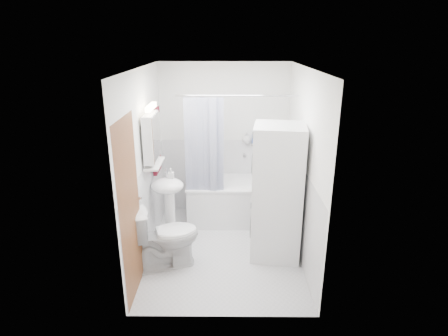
{
  "coord_description": "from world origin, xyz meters",
  "views": [
    {
      "loc": [
        0.04,
        -4.45,
        2.73
      ],
      "look_at": [
        0.0,
        0.15,
        1.12
      ],
      "focal_mm": 30.0,
      "sensor_mm": 36.0,
      "label": 1
    }
  ],
  "objects_px": {
    "sink": "(168,196)",
    "toilet": "(165,236)",
    "bathtub": "(242,199)",
    "washer_dryer": "(277,193)"
  },
  "relations": [
    {
      "from": "bathtub",
      "to": "sink",
      "type": "xyz_separation_m",
      "value": [
        -1.03,
        -0.71,
        0.35
      ]
    },
    {
      "from": "sink",
      "to": "toilet",
      "type": "bearing_deg",
      "value": -86.65
    },
    {
      "from": "sink",
      "to": "washer_dryer",
      "type": "relative_size",
      "value": 0.6
    },
    {
      "from": "washer_dryer",
      "to": "toilet",
      "type": "distance_m",
      "value": 1.5
    },
    {
      "from": "bathtub",
      "to": "sink",
      "type": "distance_m",
      "value": 1.3
    },
    {
      "from": "bathtub",
      "to": "washer_dryer",
      "type": "relative_size",
      "value": 0.96
    },
    {
      "from": "bathtub",
      "to": "washer_dryer",
      "type": "xyz_separation_m",
      "value": [
        0.4,
        -0.99,
        0.52
      ]
    },
    {
      "from": "sink",
      "to": "bathtub",
      "type": "bearing_deg",
      "value": 34.64
    },
    {
      "from": "bathtub",
      "to": "sink",
      "type": "relative_size",
      "value": 1.6
    },
    {
      "from": "sink",
      "to": "toilet",
      "type": "relative_size",
      "value": 1.25
    }
  ]
}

